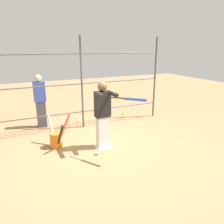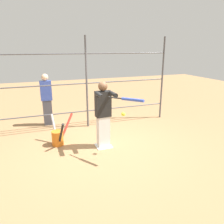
{
  "view_description": "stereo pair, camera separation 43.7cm",
  "coord_description": "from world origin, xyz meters",
  "px_view_note": "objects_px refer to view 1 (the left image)",
  "views": [
    {
      "loc": [
        2.02,
        4.78,
        2.51
      ],
      "look_at": [
        -0.16,
        0.22,
        0.98
      ],
      "focal_mm": 35.0,
      "sensor_mm": 36.0,
      "label": 1
    },
    {
      "loc": [
        1.61,
        4.95,
        2.51
      ],
      "look_at": [
        -0.16,
        0.22,
        0.98
      ],
      "focal_mm": 35.0,
      "sensor_mm": 36.0,
      "label": 2
    }
  ],
  "objects_px": {
    "softball_in_flight": "(124,114)",
    "bat_bucket": "(56,138)",
    "bystander_behind_fence": "(40,100)",
    "baseball_bat_swinging": "(132,99)",
    "batter": "(103,113)"
  },
  "relations": [
    {
      "from": "batter",
      "to": "bystander_behind_fence",
      "type": "bearing_deg",
      "value": -61.87
    },
    {
      "from": "batter",
      "to": "baseball_bat_swinging",
      "type": "height_order",
      "value": "batter"
    },
    {
      "from": "baseball_bat_swinging",
      "to": "bystander_behind_fence",
      "type": "distance_m",
      "value": 3.49
    },
    {
      "from": "softball_in_flight",
      "to": "bat_bucket",
      "type": "bearing_deg",
      "value": -37.13
    },
    {
      "from": "softball_in_flight",
      "to": "bat_bucket",
      "type": "relative_size",
      "value": 0.11
    },
    {
      "from": "bat_bucket",
      "to": "bystander_behind_fence",
      "type": "bearing_deg",
      "value": -86.33
    },
    {
      "from": "batter",
      "to": "bat_bucket",
      "type": "distance_m",
      "value": 1.39
    },
    {
      "from": "batter",
      "to": "bystander_behind_fence",
      "type": "height_order",
      "value": "batter"
    },
    {
      "from": "baseball_bat_swinging",
      "to": "softball_in_flight",
      "type": "xyz_separation_m",
      "value": [
        -0.02,
        -0.35,
        -0.43
      ]
    },
    {
      "from": "softball_in_flight",
      "to": "bystander_behind_fence",
      "type": "distance_m",
      "value": 3.14
    },
    {
      "from": "softball_in_flight",
      "to": "bat_bucket",
      "type": "distance_m",
      "value": 1.91
    },
    {
      "from": "bat_bucket",
      "to": "batter",
      "type": "bearing_deg",
      "value": 153.87
    },
    {
      "from": "baseball_bat_swinging",
      "to": "batter",
      "type": "bearing_deg",
      "value": -71.41
    },
    {
      "from": "softball_in_flight",
      "to": "bystander_behind_fence",
      "type": "relative_size",
      "value": 0.06
    },
    {
      "from": "softball_in_flight",
      "to": "bystander_behind_fence",
      "type": "bearing_deg",
      "value": -61.36
    }
  ]
}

